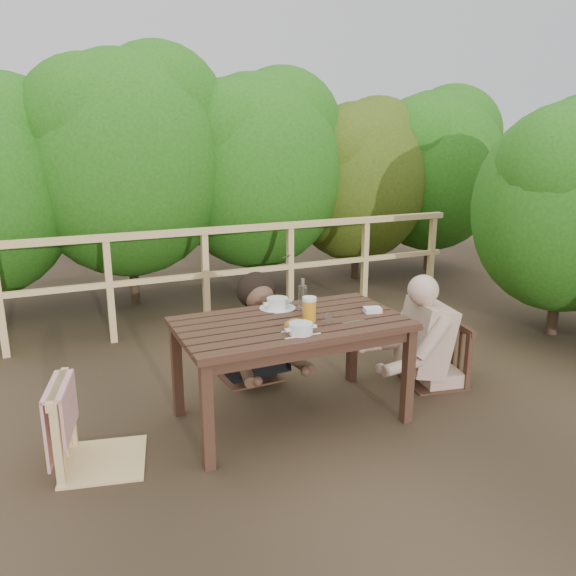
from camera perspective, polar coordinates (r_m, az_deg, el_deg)
name	(u,v)px	position (r m, az deg, el deg)	size (l,w,h in m)	color
ground	(291,417)	(3.91, 0.31, -13.01)	(60.00, 60.00, 0.00)	#433222
table	(291,371)	(3.76, 0.32, -8.43)	(1.47, 0.83, 0.68)	#392117
chair_left	(97,386)	(3.39, -18.80, -9.39)	(0.48, 0.48, 0.97)	#DEB775
chair_far	(249,321)	(4.37, -4.01, -3.34)	(0.46, 0.46, 0.93)	#392117
chair_right	(436,328)	(4.41, 14.81, -3.92)	(0.44, 0.44, 0.89)	#392117
woman	(247,295)	(4.33, -4.15, -0.67)	(0.54, 0.66, 1.34)	black
diner_right	(442,294)	(4.35, 15.35, -0.57)	(0.57, 0.70, 1.42)	tan
railing	(206,279)	(5.50, -8.35, 0.86)	(5.60, 0.10, 1.01)	#DEB775
hedge_row	(206,132)	(6.60, -8.37, 15.45)	(6.60, 1.60, 3.80)	#215613
soup_near	(301,329)	(3.39, 1.31, -4.24)	(0.25, 0.25, 0.08)	white
soup_far	(278,304)	(3.90, -1.07, -1.60)	(0.25, 0.25, 0.08)	white
bread_roll	(295,325)	(3.46, 0.70, -3.82)	(0.14, 0.11, 0.08)	#AA682F
beer_glass	(309,310)	(3.60, 2.18, -2.27)	(0.09, 0.09, 0.17)	gold
bottle	(303,296)	(3.78, 1.50, -0.85)	(0.06, 0.06, 0.24)	white
tumbler	(328,320)	(3.56, 4.13, -3.28)	(0.07, 0.07, 0.08)	silver
butter_tub	(372,311)	(3.84, 8.58, -2.32)	(0.11, 0.08, 0.05)	silver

